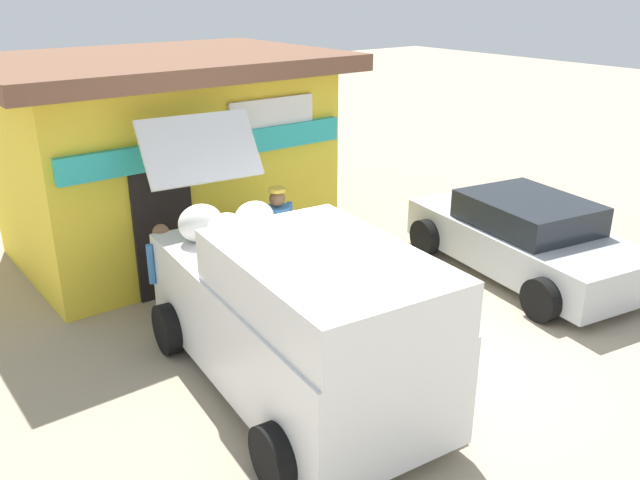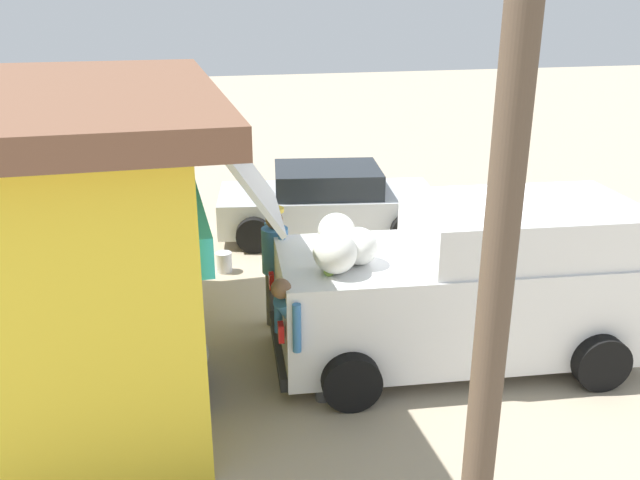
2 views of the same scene
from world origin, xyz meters
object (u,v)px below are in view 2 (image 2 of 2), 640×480
parked_sedan (327,202)px  paint_bucket (224,262)px  customer_bending (303,326)px  delivery_van (464,282)px  unloaded_banana_pile (186,358)px  storefront_bar (34,235)px  vendor_standing (275,262)px

parked_sedan → paint_bucket: 2.57m
customer_bending → paint_bucket: customer_bending is taller
delivery_van → unloaded_banana_pile: bearing=84.2°
storefront_bar → vendor_standing: size_ratio=3.33×
parked_sedan → unloaded_banana_pile: (-4.45, 2.82, -0.39)m
vendor_standing → delivery_van: bearing=-119.8°
unloaded_banana_pile → paint_bucket: unloaded_banana_pile is taller
storefront_bar → paint_bucket: storefront_bar is taller
delivery_van → paint_bucket: (3.33, 2.54, -0.81)m
unloaded_banana_pile → storefront_bar: bearing=74.5°
storefront_bar → customer_bending: storefront_bar is taller
parked_sedan → paint_bucket: (-1.46, 2.07, -0.43)m
storefront_bar → delivery_van: 4.90m
delivery_van → parked_sedan: 4.83m
unloaded_banana_pile → paint_bucket: (3.00, -0.75, -0.04)m
parked_sedan → unloaded_banana_pile: size_ratio=4.93×
delivery_van → customer_bending: size_ratio=3.35×
customer_bending → unloaded_banana_pile: bearing=58.0°
parked_sedan → customer_bending: customer_bending is taller
vendor_standing → paint_bucket: bearing=12.5°
storefront_bar → customer_bending: (-1.19, -2.74, -0.84)m
storefront_bar → vendor_standing: storefront_bar is taller
storefront_bar → parked_sedan: storefront_bar is taller
storefront_bar → unloaded_banana_pile: size_ratio=6.64×
customer_bending → paint_bucket: 3.86m
vendor_standing → customer_bending: size_ratio=1.16×
delivery_van → paint_bucket: delivery_van is taller
vendor_standing → unloaded_banana_pile: size_ratio=1.99×
vendor_standing → parked_sedan: bearing=-23.9°
parked_sedan → unloaded_banana_pile: 5.29m
customer_bending → delivery_van: bearing=-78.0°
paint_bucket → unloaded_banana_pile: bearing=166.0°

